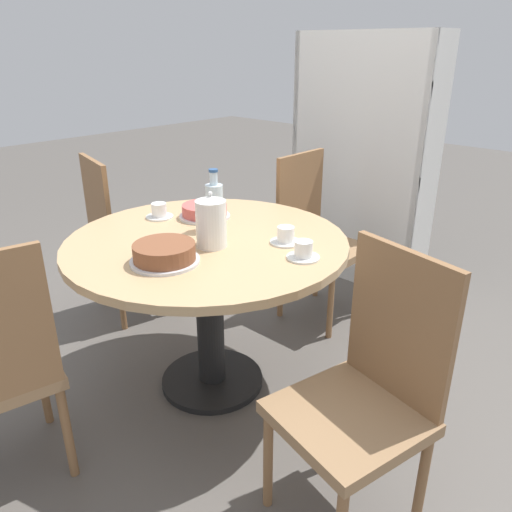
# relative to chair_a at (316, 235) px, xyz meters

# --- Properties ---
(ground_plane) EXTENTS (14.00, 14.00, 0.00)m
(ground_plane) POSITION_rel_chair_a_xyz_m (0.08, -0.90, -0.50)
(ground_plane) COLOR #56514C
(dining_table) EXTENTS (1.22, 1.22, 0.75)m
(dining_table) POSITION_rel_chair_a_xyz_m (0.08, -0.90, 0.11)
(dining_table) COLOR black
(dining_table) RESTS_ON ground_plane
(chair_a) EXTENTS (0.42, 0.42, 0.96)m
(chair_a) POSITION_rel_chair_a_xyz_m (0.00, 0.00, 0.00)
(chair_a) COLOR olive
(chair_a) RESTS_ON ground_plane
(chair_b) EXTENTS (0.50, 0.50, 0.96)m
(chair_b) POSITION_rel_chair_a_xyz_m (-0.82, -0.76, 0.00)
(chair_b) COLOR olive
(chair_b) RESTS_ON ground_plane
(chair_d) EXTENTS (0.50, 0.50, 0.96)m
(chair_d) POSITION_rel_chair_a_xyz_m (0.97, -1.04, 0.00)
(chair_d) COLOR olive
(chair_d) RESTS_ON ground_plane
(bookshelf) EXTENTS (0.96, 0.28, 1.61)m
(bookshelf) POSITION_rel_chair_a_xyz_m (-0.13, 0.64, 0.29)
(bookshelf) COLOR silver
(bookshelf) RESTS_ON ground_plane
(coffee_pot) EXTENTS (0.13, 0.13, 0.23)m
(coffee_pot) POSITION_rel_chair_a_xyz_m (0.15, -0.94, 0.36)
(coffee_pot) COLOR white
(coffee_pot) RESTS_ON dining_table
(water_bottle) EXTENTS (0.08, 0.08, 0.28)m
(water_bottle) POSITION_rel_chair_a_xyz_m (0.01, -0.80, 0.36)
(water_bottle) COLOR silver
(water_bottle) RESTS_ON dining_table
(cake_main) EXTENTS (0.27, 0.27, 0.08)m
(cake_main) POSITION_rel_chair_a_xyz_m (0.15, -1.18, 0.29)
(cake_main) COLOR silver
(cake_main) RESTS_ON dining_table
(cake_second) EXTENTS (0.25, 0.25, 0.06)m
(cake_second) POSITION_rel_chair_a_xyz_m (-0.15, -0.72, 0.28)
(cake_second) COLOR silver
(cake_second) RESTS_ON dining_table
(cup_a) EXTENTS (0.13, 0.13, 0.07)m
(cup_a) POSITION_rel_chair_a_xyz_m (-0.31, -0.87, 0.28)
(cup_a) COLOR silver
(cup_a) RESTS_ON dining_table
(cup_b) EXTENTS (0.13, 0.13, 0.07)m
(cup_b) POSITION_rel_chair_a_xyz_m (0.51, -0.79, 0.28)
(cup_b) COLOR silver
(cup_b) RESTS_ON dining_table
(cup_c) EXTENTS (0.13, 0.13, 0.07)m
(cup_c) POSITION_rel_chair_a_xyz_m (0.36, -0.71, 0.28)
(cup_c) COLOR silver
(cup_c) RESTS_ON dining_table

